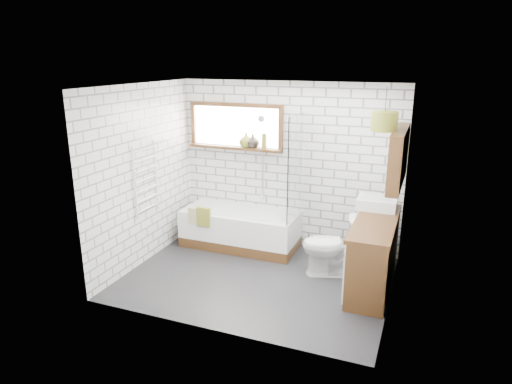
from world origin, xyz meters
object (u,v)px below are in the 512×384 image
at_px(bathtub, 240,229).
at_px(toilet, 333,246).
at_px(basin, 377,203).
at_px(pendant, 384,121).
at_px(vanity, 374,254).

xyz_separation_m(bathtub, toilet, (1.53, -0.43, 0.13)).
height_order(bathtub, basin, basin).
bearing_deg(pendant, toilet, 176.94).
relative_size(vanity, pendant, 4.96).
bearing_deg(toilet, vanity, 58.32).
height_order(vanity, pendant, pendant).
distance_m(vanity, pendant, 1.66).
distance_m(bathtub, basin, 2.13).
distance_m(basin, toilet, 0.83).
bearing_deg(basin, pendant, -83.29).
bearing_deg(basin, vanity, -83.16).
xyz_separation_m(bathtub, pendant, (2.07, -0.46, 1.82)).
xyz_separation_m(toilet, pendant, (0.54, -0.03, 1.69)).
distance_m(vanity, basin, 0.72).
xyz_separation_m(vanity, basin, (-0.06, 0.50, 0.52)).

